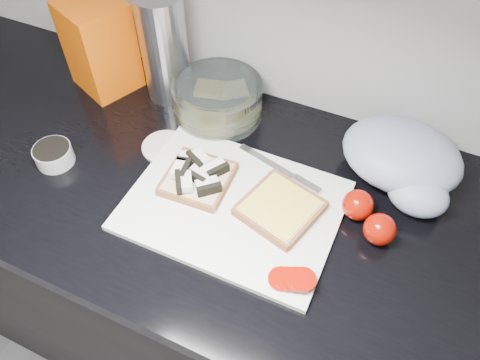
{
  "coord_description": "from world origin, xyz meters",
  "views": [
    {
      "loc": [
        0.31,
        0.67,
        1.63
      ],
      "look_at": [
        0.08,
        1.19,
        0.95
      ],
      "focal_mm": 35.0,
      "sensor_mm": 36.0,
      "label": 1
    }
  ],
  "objects_px": {
    "bread_bag": "(100,46)",
    "steel_canister": "(164,48)",
    "cutting_board": "(234,205)",
    "glass_bowl": "(217,100)"
  },
  "relations": [
    {
      "from": "cutting_board",
      "to": "bread_bag",
      "type": "xyz_separation_m",
      "value": [
        -0.44,
        0.22,
        0.1
      ]
    },
    {
      "from": "cutting_board",
      "to": "bread_bag",
      "type": "distance_m",
      "value": 0.5
    },
    {
      "from": "glass_bowl",
      "to": "bread_bag",
      "type": "relative_size",
      "value": 0.96
    },
    {
      "from": "bread_bag",
      "to": "steel_canister",
      "type": "relative_size",
      "value": 0.85
    },
    {
      "from": "glass_bowl",
      "to": "bread_bag",
      "type": "height_order",
      "value": "bread_bag"
    },
    {
      "from": "bread_bag",
      "to": "steel_canister",
      "type": "distance_m",
      "value": 0.16
    },
    {
      "from": "cutting_board",
      "to": "glass_bowl",
      "type": "xyz_separation_m",
      "value": [
        -0.15,
        0.23,
        0.04
      ]
    },
    {
      "from": "steel_canister",
      "to": "cutting_board",
      "type": "bearing_deg",
      "value": -41.22
    },
    {
      "from": "bread_bag",
      "to": "steel_canister",
      "type": "height_order",
      "value": "steel_canister"
    },
    {
      "from": "cutting_board",
      "to": "glass_bowl",
      "type": "relative_size",
      "value": 1.98
    }
  ]
}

